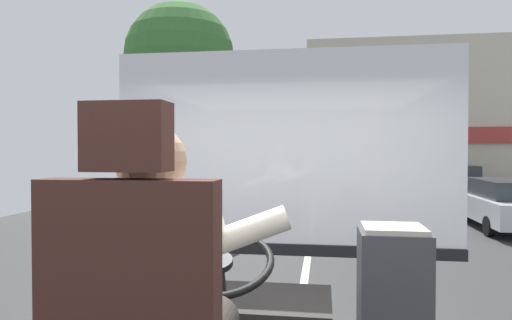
% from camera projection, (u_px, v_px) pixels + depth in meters
% --- Properties ---
extents(ground, '(18.00, 44.00, 0.06)m').
position_uv_depth(ground, '(311.00, 236.00, 10.42)').
color(ground, '#313131').
extents(bus_driver, '(0.80, 0.59, 0.81)m').
position_uv_depth(bus_driver, '(159.00, 294.00, 1.41)').
color(bus_driver, '#332D28').
rests_on(bus_driver, driver_seat).
extents(windshield_panel, '(2.50, 0.08, 1.48)m').
position_uv_depth(windshield_panel, '(284.00, 175.00, 3.28)').
color(windshield_panel, white).
extents(street_tree, '(2.85, 2.85, 5.79)m').
position_uv_depth(street_tree, '(180.00, 59.00, 11.86)').
color(street_tree, '#4C3828').
rests_on(street_tree, ground).
extents(shop_building, '(9.53, 5.89, 6.31)m').
position_uv_depth(shop_building, '(417.00, 123.00, 20.14)').
color(shop_building, '#BCB29E').
rests_on(shop_building, ground).
extents(parked_car_silver, '(1.78, 4.10, 1.22)m').
position_uv_depth(parked_car_silver, '(507.00, 203.00, 11.33)').
color(parked_car_silver, silver).
rests_on(parked_car_silver, ground).
extents(parked_car_black, '(1.87, 4.25, 1.41)m').
position_uv_depth(parked_car_black, '(448.00, 184.00, 16.56)').
color(parked_car_black, black).
rests_on(parked_car_black, ground).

